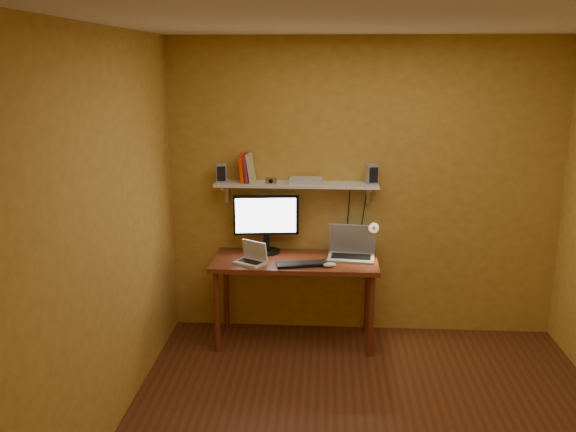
# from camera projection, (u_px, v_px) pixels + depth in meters

# --- Properties ---
(room) EXTENTS (3.44, 3.24, 2.64)m
(room) POSITION_uv_depth(u_px,v_px,m) (378.00, 241.00, 3.77)
(room) COLOR #5D2E18
(room) RESTS_ON ground
(desk) EXTENTS (1.40, 0.60, 0.75)m
(desk) POSITION_uv_depth(u_px,v_px,m) (295.00, 269.00, 5.20)
(desk) COLOR maroon
(desk) RESTS_ON ground
(wall_shelf) EXTENTS (1.40, 0.25, 0.21)m
(wall_shelf) POSITION_uv_depth(u_px,v_px,m) (296.00, 185.00, 5.22)
(wall_shelf) COLOR white
(wall_shelf) RESTS_ON room
(monitor) EXTENTS (0.57, 0.26, 0.51)m
(monitor) POSITION_uv_depth(u_px,v_px,m) (266.00, 221.00, 5.30)
(monitor) COLOR black
(monitor) RESTS_ON desk
(laptop) EXTENTS (0.42, 0.32, 0.29)m
(laptop) POSITION_uv_depth(u_px,v_px,m) (352.00, 249.00, 5.22)
(laptop) COLOR gray
(laptop) RESTS_ON desk
(netbook) EXTENTS (0.30, 0.27, 0.19)m
(netbook) POSITION_uv_depth(u_px,v_px,m) (252.00, 257.00, 5.07)
(netbook) COLOR silver
(netbook) RESTS_ON desk
(keyboard) EXTENTS (0.43, 0.22, 0.02)m
(keyboard) POSITION_uv_depth(u_px,v_px,m) (301.00, 264.00, 5.02)
(keyboard) COLOR black
(keyboard) RESTS_ON desk
(mouse) EXTENTS (0.12, 0.10, 0.04)m
(mouse) POSITION_uv_depth(u_px,v_px,m) (330.00, 265.00, 4.98)
(mouse) COLOR silver
(mouse) RESTS_ON desk
(desk_lamp) EXTENTS (0.09, 0.23, 0.38)m
(desk_lamp) POSITION_uv_depth(u_px,v_px,m) (373.00, 233.00, 5.21)
(desk_lamp) COLOR silver
(desk_lamp) RESTS_ON desk
(speaker_left) EXTENTS (0.09, 0.09, 0.16)m
(speaker_left) POSITION_uv_depth(u_px,v_px,m) (222.00, 173.00, 5.23)
(speaker_left) COLOR gray
(speaker_left) RESTS_ON wall_shelf
(speaker_right) EXTENTS (0.11, 0.11, 0.17)m
(speaker_right) POSITION_uv_depth(u_px,v_px,m) (372.00, 174.00, 5.15)
(speaker_right) COLOR gray
(speaker_right) RESTS_ON wall_shelf
(books) EXTENTS (0.13, 0.17, 0.25)m
(books) POSITION_uv_depth(u_px,v_px,m) (247.00, 168.00, 5.22)
(books) COLOR #EE3E05
(books) RESTS_ON wall_shelf
(shelf_camera) EXTENTS (0.10, 0.05, 0.06)m
(shelf_camera) POSITION_uv_depth(u_px,v_px,m) (271.00, 181.00, 5.15)
(shelf_camera) COLOR silver
(shelf_camera) RESTS_ON wall_shelf
(router) EXTENTS (0.28, 0.20, 0.05)m
(router) POSITION_uv_depth(u_px,v_px,m) (306.00, 181.00, 5.19)
(router) COLOR silver
(router) RESTS_ON wall_shelf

